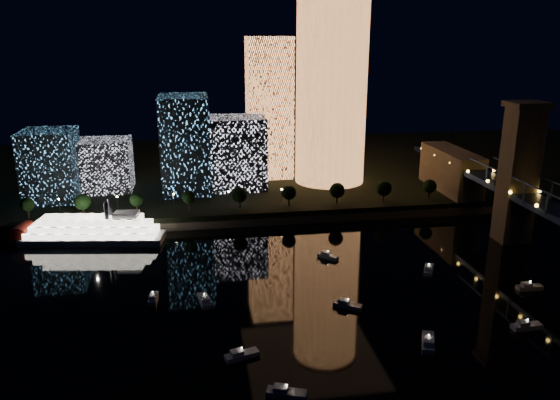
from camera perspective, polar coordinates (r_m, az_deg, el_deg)
The scene contains 10 objects.
ground at distance 147.59m, azimuth 11.01°, elevation -12.59°, with size 520.00×520.00×0.00m, color black.
far_bank at distance 292.10m, azimuth 0.41°, elevation 3.29°, with size 420.00×160.00×5.00m, color black.
seawall at distance 218.90m, azimuth 3.80°, elevation -1.80°, with size 420.00×6.00×3.00m, color #6B5E4C.
tower_cylindrical at distance 252.50m, azimuth 5.39°, elevation 11.42°, with size 34.00×34.00×84.94m.
tower_rectangular at distance 263.22m, azimuth -1.14°, elevation 9.58°, with size 20.62×20.62×65.61m, color #FF9851.
midrise_blocks at distance 243.95m, azimuth -12.48°, elevation 4.72°, with size 100.73×33.02×41.71m.
riverboat at distance 208.00m, azimuth -19.61°, elevation -3.06°, with size 54.82×18.81×16.21m.
motorboats at distance 150.72m, azimuth 7.61°, elevation -11.39°, with size 114.11×75.05×2.78m.
esplanade_trees at distance 217.81m, azimuth -3.02°, elevation 0.59°, with size 165.57×6.45×8.73m.
street_lamps at distance 223.26m, azimuth -5.39°, elevation 0.56°, with size 132.70×0.70×5.65m.
Camera 1 is at (-47.09, -119.68, 72.39)m, focal length 35.00 mm.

